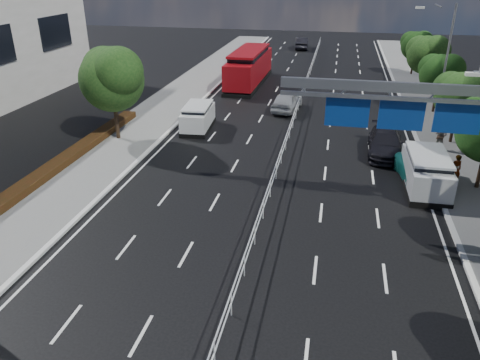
# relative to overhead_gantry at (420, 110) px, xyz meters

# --- Properties ---
(ground) EXTENTS (160.00, 160.00, 0.00)m
(ground) POSITION_rel_overhead_gantry_xyz_m (-6.74, -10.05, -5.61)
(ground) COLOR black
(ground) RESTS_ON ground
(median_fence) EXTENTS (0.05, 85.00, 1.02)m
(median_fence) POSITION_rel_overhead_gantry_xyz_m (-6.74, 12.45, -5.08)
(median_fence) COLOR silver
(median_fence) RESTS_ON ground
(overhead_gantry) EXTENTS (10.24, 0.38, 7.45)m
(overhead_gantry) POSITION_rel_overhead_gantry_xyz_m (0.00, 0.00, 0.00)
(overhead_gantry) COLOR gray
(overhead_gantry) RESTS_ON ground
(streetlight_far) EXTENTS (2.78, 2.40, 9.00)m
(streetlight_far) POSITION_rel_overhead_gantry_xyz_m (3.76, 15.95, -0.40)
(streetlight_far) COLOR gray
(streetlight_far) RESTS_ON ground
(near_tree_back) EXTENTS (4.84, 4.51, 6.69)m
(near_tree_back) POSITION_rel_overhead_gantry_xyz_m (-18.68, 7.92, -1.00)
(near_tree_back) COLOR black
(near_tree_back) RESTS_ON ground
(far_tree_e) EXTENTS (3.63, 3.38, 5.13)m
(far_tree_e) POSITION_rel_overhead_gantry_xyz_m (4.51, 11.93, -2.05)
(far_tree_e) COLOR black
(far_tree_e) RESTS_ON ground
(far_tree_f) EXTENTS (3.52, 3.28, 5.02)m
(far_tree_f) POSITION_rel_overhead_gantry_xyz_m (4.50, 19.43, -2.12)
(far_tree_f) COLOR black
(far_tree_f) RESTS_ON ground
(far_tree_g) EXTENTS (3.96, 3.69, 5.45)m
(far_tree_g) POSITION_rel_overhead_gantry_xyz_m (4.51, 26.92, -1.85)
(far_tree_g) COLOR black
(far_tree_g) RESTS_ON ground
(far_tree_h) EXTENTS (3.41, 3.18, 4.91)m
(far_tree_h) POSITION_rel_overhead_gantry_xyz_m (4.50, 34.43, -2.18)
(far_tree_h) COLOR black
(far_tree_h) RESTS_ON ground
(white_minivan) EXTENTS (2.22, 4.55, 1.92)m
(white_minivan) POSITION_rel_overhead_gantry_xyz_m (-13.79, 11.38, -4.66)
(white_minivan) COLOR black
(white_minivan) RESTS_ON ground
(red_bus) EXTENTS (3.07, 11.87, 3.53)m
(red_bus) POSITION_rel_overhead_gantry_xyz_m (-12.72, 26.56, -3.77)
(red_bus) COLOR black
(red_bus) RESTS_ON ground
(near_car_silver) EXTENTS (2.51, 5.07, 1.66)m
(near_car_silver) POSITION_rel_overhead_gantry_xyz_m (-7.74, 17.78, -4.78)
(near_car_silver) COLOR #999B9F
(near_car_silver) RESTS_ON ground
(near_car_dark) EXTENTS (1.97, 5.00, 1.62)m
(near_car_dark) POSITION_rel_overhead_gantry_xyz_m (-9.19, 49.88, -4.80)
(near_car_dark) COLOR black
(near_car_dark) RESTS_ON ground
(silver_minivan) EXTENTS (2.20, 5.09, 2.11)m
(silver_minivan) POSITION_rel_overhead_gantry_xyz_m (1.56, 3.95, -4.57)
(silver_minivan) COLOR black
(silver_minivan) RESTS_ON ground
(parked_car_teal) EXTENTS (2.95, 5.42, 1.44)m
(parked_car_teal) POSITION_rel_overhead_gantry_xyz_m (1.56, 4.59, -4.88)
(parked_car_teal) COLOR #166460
(parked_car_teal) RESTS_ON ground
(parked_car_dark) EXTENTS (2.40, 5.41, 1.54)m
(parked_car_dark) POSITION_rel_overhead_gantry_xyz_m (-0.24, 8.95, -4.83)
(parked_car_dark) COLOR black
(parked_car_dark) RESTS_ON ground
(pedestrian_a) EXTENTS (0.74, 0.58, 1.77)m
(pedestrian_a) POSITION_rel_overhead_gantry_xyz_m (3.24, 4.63, -4.58)
(pedestrian_a) COLOR gray
(pedestrian_a) RESTS_ON sidewalk_far
(pedestrian_b) EXTENTS (1.16, 1.15, 1.89)m
(pedestrian_b) POSITION_rel_overhead_gantry_xyz_m (3.42, 10.39, -4.52)
(pedestrian_b) COLOR gray
(pedestrian_b) RESTS_ON sidewalk_far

